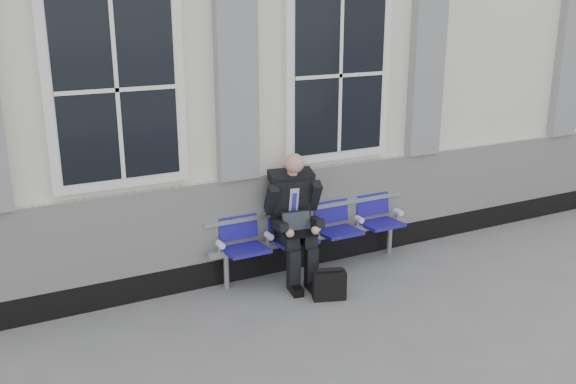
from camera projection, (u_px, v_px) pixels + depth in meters
ground at (379, 315)px, 6.51m from camera, size 70.00×70.00×0.00m
station_building at (238, 63)px, 8.80m from camera, size 14.40×4.40×4.49m
bench at (313, 225)px, 7.46m from camera, size 2.60×0.47×0.91m
businessman at (294, 213)px, 7.13m from camera, size 0.64×0.86×1.48m
briefcase at (329, 285)px, 6.82m from camera, size 0.38×0.25×0.36m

